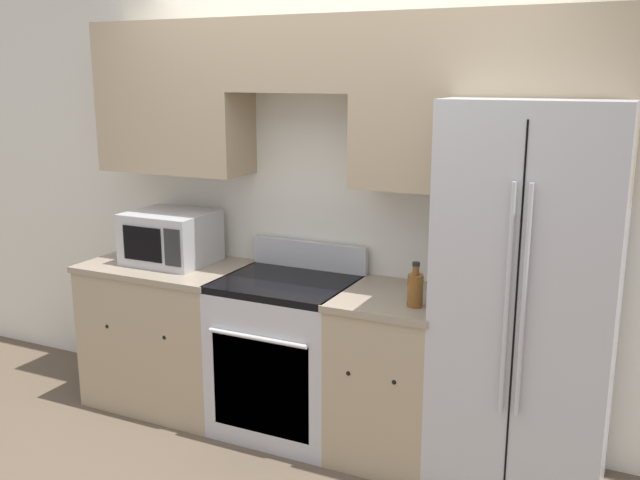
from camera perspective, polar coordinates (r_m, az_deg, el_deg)
The scene contains 8 objects.
ground_plane at distance 3.97m, azimuth -2.04°, elevation -17.20°, with size 12.00×12.00×0.00m, color brown.
wall_back at distance 3.97m, azimuth 1.90°, elevation 6.18°, with size 8.00×0.39×2.60m.
lower_cabinets_left at distance 4.53m, azimuth -11.97°, elevation -7.27°, with size 0.95×0.64×0.89m.
lower_cabinets_right at distance 3.86m, azimuth 5.79°, elevation -10.70°, with size 0.56×0.64×0.89m.
oven_range at distance 4.10m, azimuth -2.64°, elevation -9.13°, with size 0.73×0.65×1.05m.
refrigerator at distance 3.57m, azimuth 16.38°, elevation -4.57°, with size 0.80×0.74×1.90m.
microwave at distance 4.38m, azimuth -11.85°, elevation 0.21°, with size 0.49×0.43×0.31m.
bottle at distance 3.52m, azimuth 7.63°, elevation -3.91°, with size 0.08×0.08×0.22m.
Camera 1 is at (1.61, -3.02, 2.00)m, focal length 40.00 mm.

